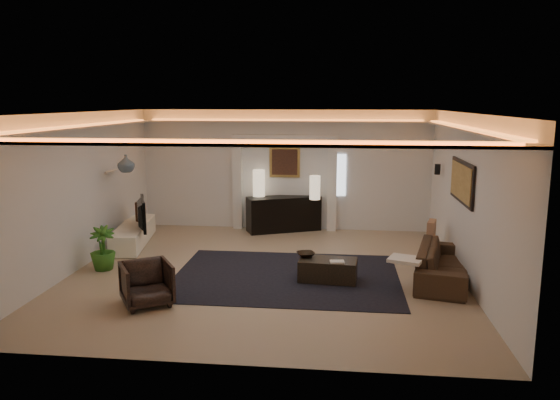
# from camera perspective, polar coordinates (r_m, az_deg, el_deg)

# --- Properties ---
(floor) EXTENTS (7.00, 7.00, 0.00)m
(floor) POSITION_cam_1_polar(r_m,az_deg,el_deg) (9.89, -1.54, -7.75)
(floor) COLOR #9D8B69
(floor) RESTS_ON ground
(ceiling) EXTENTS (7.00, 7.00, 0.00)m
(ceiling) POSITION_cam_1_polar(r_m,az_deg,el_deg) (9.39, -1.63, 9.30)
(ceiling) COLOR white
(ceiling) RESTS_ON ground
(wall_back) EXTENTS (7.00, 0.00, 7.00)m
(wall_back) POSITION_cam_1_polar(r_m,az_deg,el_deg) (12.97, 0.52, 3.22)
(wall_back) COLOR silver
(wall_back) RESTS_ON ground
(wall_front) EXTENTS (7.00, 0.00, 7.00)m
(wall_front) POSITION_cam_1_polar(r_m,az_deg,el_deg) (6.17, -6.03, -5.07)
(wall_front) COLOR silver
(wall_front) RESTS_ON ground
(wall_left) EXTENTS (0.00, 7.00, 7.00)m
(wall_left) POSITION_cam_1_polar(r_m,az_deg,el_deg) (10.59, -20.71, 0.87)
(wall_left) COLOR silver
(wall_left) RESTS_ON ground
(wall_right) EXTENTS (0.00, 7.00, 7.00)m
(wall_right) POSITION_cam_1_polar(r_m,az_deg,el_deg) (9.70, 19.35, 0.13)
(wall_right) COLOR silver
(wall_right) RESTS_ON ground
(cove_soffit) EXTENTS (7.00, 7.00, 0.04)m
(cove_soffit) POSITION_cam_1_polar(r_m,az_deg,el_deg) (9.40, -1.62, 7.59)
(cove_soffit) COLOR silver
(cove_soffit) RESTS_ON ceiling
(daylight_slit) EXTENTS (0.25, 0.03, 1.00)m
(daylight_slit) POSITION_cam_1_polar(r_m,az_deg,el_deg) (12.90, 6.49, 2.66)
(daylight_slit) COLOR white
(daylight_slit) RESTS_ON wall_back
(area_rug) EXTENTS (4.00, 3.00, 0.01)m
(area_rug) POSITION_cam_1_polar(r_m,az_deg,el_deg) (9.65, 0.67, -8.17)
(area_rug) COLOR black
(area_rug) RESTS_ON ground
(pilaster_left) EXTENTS (0.22, 0.20, 2.20)m
(pilaster_left) POSITION_cam_1_polar(r_m,az_deg,el_deg) (13.09, -4.55, 1.70)
(pilaster_left) COLOR silver
(pilaster_left) RESTS_ON ground
(pilaster_right) EXTENTS (0.22, 0.20, 2.20)m
(pilaster_right) POSITION_cam_1_polar(r_m,az_deg,el_deg) (12.86, 5.58, 1.53)
(pilaster_right) COLOR silver
(pilaster_right) RESTS_ON ground
(alcove_header) EXTENTS (2.52, 0.20, 0.12)m
(alcove_header) POSITION_cam_1_polar(r_m,az_deg,el_deg) (12.79, 0.48, 6.72)
(alcove_header) COLOR silver
(alcove_header) RESTS_ON wall_back
(painting_frame) EXTENTS (0.74, 0.04, 0.74)m
(painting_frame) POSITION_cam_1_polar(r_m,az_deg,el_deg) (12.92, 0.50, 4.08)
(painting_frame) COLOR tan
(painting_frame) RESTS_ON wall_back
(painting_canvas) EXTENTS (0.62, 0.02, 0.62)m
(painting_canvas) POSITION_cam_1_polar(r_m,az_deg,el_deg) (12.89, 0.49, 4.07)
(painting_canvas) COLOR #4C2D1E
(painting_canvas) RESTS_ON wall_back
(art_panel_frame) EXTENTS (0.04, 1.64, 0.74)m
(art_panel_frame) POSITION_cam_1_polar(r_m,az_deg,el_deg) (9.95, 18.89, 1.86)
(art_panel_frame) COLOR black
(art_panel_frame) RESTS_ON wall_right
(art_panel_gold) EXTENTS (0.02, 1.50, 0.62)m
(art_panel_gold) POSITION_cam_1_polar(r_m,az_deg,el_deg) (9.94, 18.75, 1.86)
(art_panel_gold) COLOR tan
(art_panel_gold) RESTS_ON wall_right
(wall_sconce) EXTENTS (0.12, 0.12, 0.22)m
(wall_sconce) POSITION_cam_1_polar(r_m,az_deg,el_deg) (11.78, 16.48, 3.17)
(wall_sconce) COLOR black
(wall_sconce) RESTS_ON wall_right
(wall_niche) EXTENTS (0.10, 0.55, 0.04)m
(wall_niche) POSITION_cam_1_polar(r_m,az_deg,el_deg) (11.79, -17.46, 2.97)
(wall_niche) COLOR silver
(wall_niche) RESTS_ON wall_left
(console) EXTENTS (1.82, 1.20, 0.87)m
(console) POSITION_cam_1_polar(r_m,az_deg,el_deg) (12.90, 0.40, -1.55)
(console) COLOR black
(console) RESTS_ON ground
(lamp_left) EXTENTS (0.37, 0.37, 0.64)m
(lamp_left) POSITION_cam_1_polar(r_m,az_deg,el_deg) (12.85, -2.27, 1.52)
(lamp_left) COLOR #FEE4B6
(lamp_left) RESTS_ON console
(lamp_right) EXTENTS (0.30, 0.30, 0.56)m
(lamp_right) POSITION_cam_1_polar(r_m,az_deg,el_deg) (12.45, 3.75, 1.21)
(lamp_right) COLOR beige
(lamp_right) RESTS_ON console
(media_ledge) EXTENTS (0.93, 2.32, 0.42)m
(media_ledge) POSITION_cam_1_polar(r_m,az_deg,el_deg) (12.16, -15.36, -3.53)
(media_ledge) COLOR white
(media_ledge) RESTS_ON ground
(tv) EXTENTS (1.10, 0.57, 0.65)m
(tv) POSITION_cam_1_polar(r_m,az_deg,el_deg) (11.62, -14.97, -1.37)
(tv) COLOR black
(tv) RESTS_ON media_ledge
(figurine) EXTENTS (0.17, 0.17, 0.43)m
(figurine) POSITION_cam_1_polar(r_m,az_deg,el_deg) (12.40, -14.85, -1.28)
(figurine) COLOR #432716
(figurine) RESTS_ON media_ledge
(ginger_jar) EXTENTS (0.44, 0.44, 0.36)m
(ginger_jar) POSITION_cam_1_polar(r_m,az_deg,el_deg) (11.32, -16.13, 3.76)
(ginger_jar) COLOR #4A5962
(ginger_jar) RESTS_ON wall_niche
(plant) EXTENTS (0.60, 0.60, 0.82)m
(plant) POSITION_cam_1_polar(r_m,az_deg,el_deg) (10.47, -18.43, -4.93)
(plant) COLOR #2E6A1C
(plant) RESTS_ON ground
(sofa) EXTENTS (2.26, 1.29, 0.62)m
(sofa) POSITION_cam_1_polar(r_m,az_deg,el_deg) (9.79, 17.07, -6.52)
(sofa) COLOR brown
(sofa) RESTS_ON ground
(throw_blanket) EXTENTS (0.65, 0.59, 0.06)m
(throw_blanket) POSITION_cam_1_polar(r_m,az_deg,el_deg) (9.01, 13.29, -6.21)
(throw_blanket) COLOR silver
(throw_blanket) RESTS_ON sofa
(throw_pillow) EXTENTS (0.25, 0.47, 0.45)m
(throw_pillow) POSITION_cam_1_polar(r_m,az_deg,el_deg) (11.01, 15.86, -3.28)
(throw_pillow) COLOR #A87554
(throw_pillow) RESTS_ON sofa
(coffee_table) EXTENTS (1.04, 0.63, 0.37)m
(coffee_table) POSITION_cam_1_polar(r_m,az_deg,el_deg) (9.42, 5.14, -7.42)
(coffee_table) COLOR black
(coffee_table) RESTS_ON ground
(bowl) EXTENTS (0.40, 0.40, 0.08)m
(bowl) POSITION_cam_1_polar(r_m,az_deg,el_deg) (9.50, 2.76, -5.70)
(bowl) COLOR black
(bowl) RESTS_ON coffee_table
(magazine) EXTENTS (0.25, 0.19, 0.03)m
(magazine) POSITION_cam_1_polar(r_m,az_deg,el_deg) (9.19, 6.12, -6.46)
(magazine) COLOR beige
(magazine) RESTS_ON coffee_table
(armchair) EXTENTS (1.00, 1.01, 0.67)m
(armchair) POSITION_cam_1_polar(r_m,az_deg,el_deg) (8.54, -14.05, -8.68)
(armchair) COLOR black
(armchair) RESTS_ON ground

